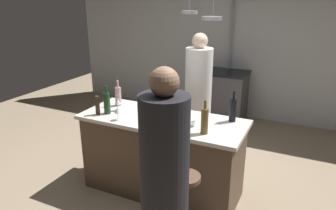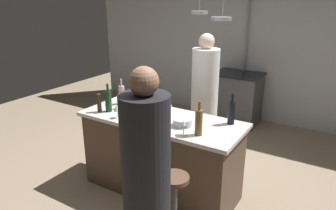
# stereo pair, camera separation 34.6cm
# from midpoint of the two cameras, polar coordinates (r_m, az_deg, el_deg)

# --- Properties ---
(ground_plane) EXTENTS (9.00, 9.00, 0.00)m
(ground_plane) POSITION_cam_midpoint_polar(r_m,az_deg,el_deg) (3.80, -3.71, -15.13)
(ground_plane) COLOR gray
(back_wall) EXTENTS (6.40, 0.16, 2.60)m
(back_wall) POSITION_cam_midpoint_polar(r_m,az_deg,el_deg) (5.85, 9.95, 10.68)
(back_wall) COLOR #B2B7BC
(back_wall) RESTS_ON ground_plane
(kitchen_island) EXTENTS (1.80, 0.72, 0.90)m
(kitchen_island) POSITION_cam_midpoint_polar(r_m,az_deg,el_deg) (3.56, -3.87, -9.11)
(kitchen_island) COLOR brown
(kitchen_island) RESTS_ON ground_plane
(stove_range) EXTENTS (0.80, 0.64, 0.89)m
(stove_range) POSITION_cam_midpoint_polar(r_m,az_deg,el_deg) (5.66, 8.33, 1.61)
(stove_range) COLOR #47474C
(stove_range) RESTS_ON ground_plane
(chef) EXTENTS (0.36, 0.36, 1.70)m
(chef) POSITION_cam_midpoint_polar(r_m,az_deg,el_deg) (4.28, 3.16, 0.75)
(chef) COLOR white
(chef) RESTS_ON ground_plane
(bar_stool_right) EXTENTS (0.28, 0.28, 0.68)m
(bar_stool_right) POSITION_cam_midpoint_polar(r_m,az_deg,el_deg) (2.93, -0.39, -17.85)
(bar_stool_right) COLOR #4C4C51
(bar_stool_right) RESTS_ON ground_plane
(guest_right) EXTENTS (0.36, 0.36, 1.71)m
(guest_right) POSITION_cam_midpoint_polar(r_m,az_deg,el_deg) (2.41, -4.89, -14.89)
(guest_right) COLOR black
(guest_right) RESTS_ON ground_plane
(overhead_pot_rack) EXTENTS (0.61, 1.44, 2.17)m
(overhead_pot_rack) POSITION_cam_midpoint_polar(r_m,az_deg,el_deg) (4.98, 6.74, 13.33)
(overhead_pot_rack) COLOR gray
(overhead_pot_rack) RESTS_ON ground_plane
(pepper_mill) EXTENTS (0.05, 0.05, 0.21)m
(pepper_mill) POSITION_cam_midpoint_polar(r_m,az_deg,el_deg) (3.56, -15.44, -0.10)
(pepper_mill) COLOR #382319
(pepper_mill) RESTS_ON kitchen_island
(wine_bottle_amber) EXTENTS (0.07, 0.07, 0.33)m
(wine_bottle_amber) POSITION_cam_midpoint_polar(r_m,az_deg,el_deg) (2.95, 3.34, -2.90)
(wine_bottle_amber) COLOR brown
(wine_bottle_amber) RESTS_ON kitchen_island
(wine_bottle_rose) EXTENTS (0.07, 0.07, 0.31)m
(wine_bottle_rose) POSITION_cam_midpoint_polar(r_m,az_deg,el_deg) (3.79, -11.64, 1.59)
(wine_bottle_rose) COLOR #B78C8E
(wine_bottle_rose) RESTS_ON kitchen_island
(wine_bottle_white) EXTENTS (0.07, 0.07, 0.30)m
(wine_bottle_white) POSITION_cam_midpoint_polar(r_m,az_deg,el_deg) (3.23, -5.08, -1.28)
(wine_bottle_white) COLOR gray
(wine_bottle_white) RESTS_ON kitchen_island
(wine_bottle_dark) EXTENTS (0.07, 0.07, 0.32)m
(wine_bottle_dark) POSITION_cam_midpoint_polar(r_m,az_deg,el_deg) (3.27, 8.76, -0.93)
(wine_bottle_dark) COLOR black
(wine_bottle_dark) RESTS_ON kitchen_island
(wine_bottle_red) EXTENTS (0.07, 0.07, 0.32)m
(wine_bottle_red) POSITION_cam_midpoint_polar(r_m,az_deg,el_deg) (3.55, -13.81, 0.35)
(wine_bottle_red) COLOR #143319
(wine_bottle_red) RESTS_ON kitchen_island
(wine_glass_near_right_guest) EXTENTS (0.07, 0.07, 0.15)m
(wine_glass_near_right_guest) POSITION_cam_midpoint_polar(r_m,az_deg,el_deg) (3.62, -11.83, 0.52)
(wine_glass_near_right_guest) COLOR silver
(wine_glass_near_right_guest) RESTS_ON kitchen_island
(wine_glass_near_left_guest) EXTENTS (0.07, 0.07, 0.15)m
(wine_glass_near_left_guest) POSITION_cam_midpoint_polar(r_m,az_deg,el_deg) (3.35, -12.09, -1.04)
(wine_glass_near_left_guest) COLOR silver
(wine_glass_near_left_guest) RESTS_ON kitchen_island
(wine_glass_by_chef) EXTENTS (0.07, 0.07, 0.15)m
(wine_glass_by_chef) POSITION_cam_midpoint_polar(r_m,az_deg,el_deg) (2.94, 0.64, -3.52)
(wine_glass_by_chef) COLOR silver
(wine_glass_by_chef) RESTS_ON kitchen_island
(mixing_bowl_steel) EXTENTS (0.19, 0.19, 0.08)m
(mixing_bowl_steel) POSITION_cam_midpoint_polar(r_m,az_deg,el_deg) (3.17, 0.16, -3.09)
(mixing_bowl_steel) COLOR #B7B7BC
(mixing_bowl_steel) RESTS_ON kitchen_island
(mixing_bowl_ceramic) EXTENTS (0.15, 0.15, 0.07)m
(mixing_bowl_ceramic) POSITION_cam_midpoint_polar(r_m,az_deg,el_deg) (3.55, -3.50, -0.70)
(mixing_bowl_ceramic) COLOR silver
(mixing_bowl_ceramic) RESTS_ON kitchen_island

